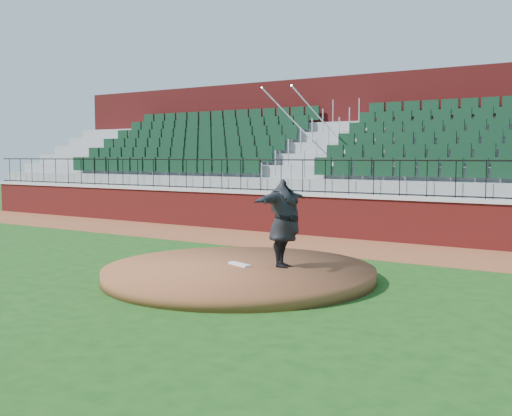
# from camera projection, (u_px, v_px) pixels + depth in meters

# --- Properties ---
(ground) EXTENTS (90.00, 90.00, 0.00)m
(ground) POSITION_uv_depth(u_px,v_px,m) (214.00, 279.00, 12.09)
(ground) COLOR #174213
(ground) RESTS_ON ground
(warning_track) EXTENTS (34.00, 3.20, 0.01)m
(warning_track) POSITION_uv_depth(u_px,v_px,m) (336.00, 246.00, 16.58)
(warning_track) COLOR brown
(warning_track) RESTS_ON ground
(field_wall) EXTENTS (34.00, 0.35, 1.20)m
(field_wall) POSITION_uv_depth(u_px,v_px,m) (361.00, 219.00, 17.85)
(field_wall) COLOR maroon
(field_wall) RESTS_ON ground
(wall_cap) EXTENTS (34.00, 0.45, 0.10)m
(wall_cap) POSITION_uv_depth(u_px,v_px,m) (361.00, 196.00, 17.80)
(wall_cap) COLOR #B7B7B7
(wall_cap) RESTS_ON field_wall
(wall_railing) EXTENTS (34.00, 0.05, 1.00)m
(wall_railing) POSITION_uv_depth(u_px,v_px,m) (361.00, 177.00, 17.75)
(wall_railing) COLOR black
(wall_railing) RESTS_ON wall_cap
(seating_stands) EXTENTS (34.00, 5.10, 4.60)m
(seating_stands) POSITION_uv_depth(u_px,v_px,m) (396.00, 160.00, 19.97)
(seating_stands) COLOR gray
(seating_stands) RESTS_ON ground
(concourse_wall) EXTENTS (34.00, 0.50, 5.50)m
(concourse_wall) POSITION_uv_depth(u_px,v_px,m) (424.00, 147.00, 22.26)
(concourse_wall) COLOR maroon
(concourse_wall) RESTS_ON ground
(pitchers_mound) EXTENTS (5.32, 5.32, 0.25)m
(pitchers_mound) POSITION_uv_depth(u_px,v_px,m) (239.00, 273.00, 12.07)
(pitchers_mound) COLOR brown
(pitchers_mound) RESTS_ON ground
(pitching_rubber) EXTENTS (0.61, 0.35, 0.04)m
(pitching_rubber) POSITION_uv_depth(u_px,v_px,m) (239.00, 264.00, 12.20)
(pitching_rubber) COLOR white
(pitching_rubber) RESTS_ON pitchers_mound
(pitcher) EXTENTS (0.84, 2.17, 1.72)m
(pitcher) POSITION_uv_depth(u_px,v_px,m) (284.00, 223.00, 11.94)
(pitcher) COLOR black
(pitcher) RESTS_ON pitchers_mound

